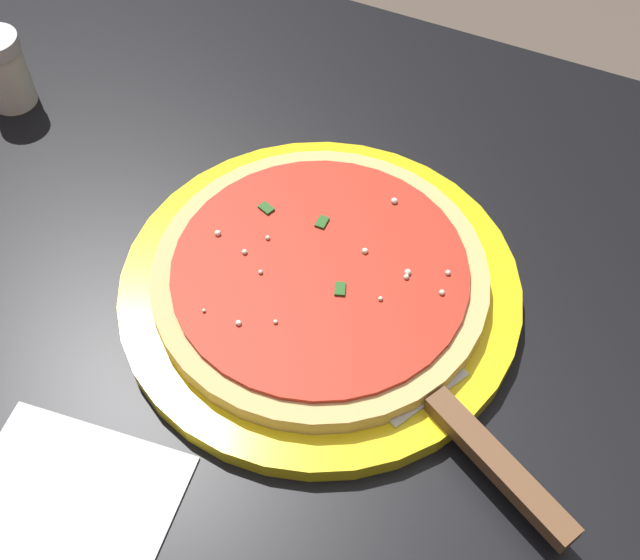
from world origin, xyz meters
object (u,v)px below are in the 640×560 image
(parmesan_shaker, at_px, (3,70))
(pizza, at_px, (320,276))
(napkin_folded_right, at_px, (59,523))
(pizza_server, at_px, (457,424))
(serving_plate, at_px, (320,289))

(parmesan_shaker, bearing_deg, pizza, 167.13)
(pizza, height_order, napkin_folded_right, pizza)
(napkin_folded_right, bearing_deg, pizza, -107.73)
(pizza_server, xyz_separation_m, parmesan_shaker, (0.51, -0.16, 0.02))
(serving_plate, bearing_deg, napkin_folded_right, 72.27)
(pizza_server, distance_m, napkin_folded_right, 0.28)
(serving_plate, xyz_separation_m, pizza, (-0.00, -0.00, 0.02))
(pizza, bearing_deg, serving_plate, 84.98)
(napkin_folded_right, bearing_deg, serving_plate, -107.73)
(napkin_folded_right, relative_size, parmesan_shaker, 1.95)
(pizza, height_order, parmesan_shaker, parmesan_shaker)
(pizza, bearing_deg, parmesan_shaker, -12.87)
(serving_plate, relative_size, napkin_folded_right, 2.21)
(serving_plate, height_order, pizza, pizza)
(parmesan_shaker, bearing_deg, napkin_folded_right, 131.41)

